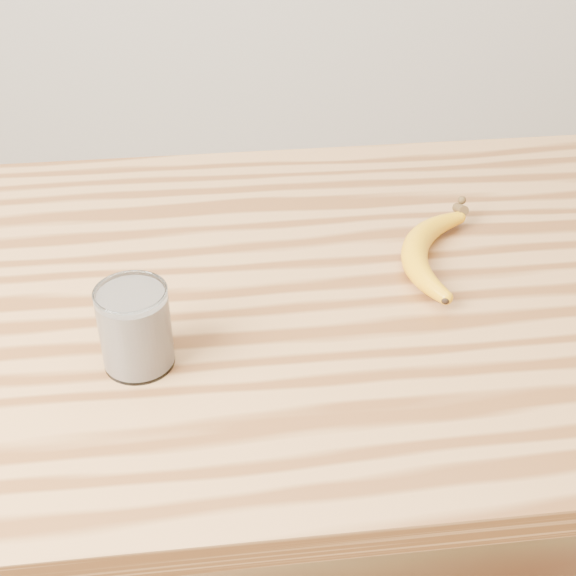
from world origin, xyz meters
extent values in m
cube|color=#A47140|center=(0.00, 0.00, 0.88)|extent=(1.20, 0.80, 0.04)
cylinder|color=brown|center=(-0.54, 0.34, 0.43)|extent=(0.06, 0.06, 0.86)
cylinder|color=brown|center=(0.54, 0.34, 0.43)|extent=(0.06, 0.06, 0.86)
cylinder|color=white|center=(-0.26, -0.14, 0.95)|extent=(0.08, 0.08, 0.10)
torus|color=white|center=(-0.26, -0.14, 1.00)|extent=(0.08, 0.08, 0.00)
cylinder|color=beige|center=(-0.26, -0.14, 0.95)|extent=(0.08, 0.08, 0.09)
camera|label=1|loc=(-0.17, -0.86, 1.52)|focal=50.00mm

